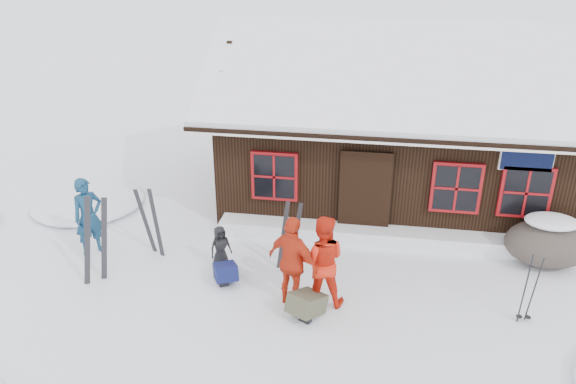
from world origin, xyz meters
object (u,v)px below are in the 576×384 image
(skier_orange_left, at_px, (322,261))
(boulder, at_px, (547,242))
(backpack_blue, at_px, (226,275))
(skier_teal, at_px, (88,217))
(skier_orange_right, at_px, (293,262))
(ski_pair_left, at_px, (96,241))
(ski_poles, at_px, (529,290))
(backpack_olive, at_px, (307,307))
(skier_crouched, at_px, (220,247))

(skier_orange_left, xyz_separation_m, boulder, (4.41, 2.08, -0.39))
(skier_orange_left, xyz_separation_m, backpack_blue, (-1.91, 0.36, -0.73))
(skier_orange_left, distance_m, backpack_blue, 2.08)
(skier_teal, relative_size, skier_orange_right, 0.96)
(ski_pair_left, relative_size, backpack_blue, 3.35)
(ski_poles, bearing_deg, backpack_blue, 176.46)
(ski_pair_left, bearing_deg, ski_poles, -21.09)
(skier_orange_left, bearing_deg, ski_poles, 176.94)
(boulder, bearing_deg, backpack_blue, -164.84)
(skier_teal, xyz_separation_m, backpack_blue, (3.09, -0.63, -0.71))
(backpack_blue, relative_size, backpack_olive, 0.87)
(skier_orange_left, bearing_deg, skier_orange_right, 11.31)
(skier_crouched, bearing_deg, ski_poles, -49.16)
(boulder, xyz_separation_m, ski_pair_left, (-8.75, -2.06, 0.39))
(skier_crouched, relative_size, ski_poles, 0.68)
(skier_orange_right, bearing_deg, backpack_olive, 161.09)
(ski_pair_left, height_order, ski_poles, ski_pair_left)
(backpack_blue, bearing_deg, skier_orange_left, -35.67)
(skier_teal, height_order, boulder, skier_teal)
(skier_crouched, xyz_separation_m, boulder, (6.55, 1.21, 0.03))
(skier_teal, distance_m, backpack_olive, 5.05)
(boulder, relative_size, backpack_blue, 3.00)
(ski_poles, distance_m, backpack_olive, 3.86)
(skier_orange_left, distance_m, boulder, 4.89)
(backpack_olive, bearing_deg, skier_orange_right, 161.34)
(skier_orange_right, xyz_separation_m, boulder, (4.92, 2.21, -0.39))
(skier_orange_left, relative_size, ski_pair_left, 0.95)
(backpack_blue, height_order, backpack_olive, backpack_olive)
(skier_teal, bearing_deg, ski_pair_left, -107.56)
(skier_orange_left, height_order, boulder, skier_orange_left)
(skier_crouched, height_order, backpack_blue, skier_crouched)
(skier_teal, height_order, backpack_olive, skier_teal)
(skier_orange_left, xyz_separation_m, ski_poles, (3.59, 0.02, -0.24))
(skier_teal, bearing_deg, skier_crouched, -53.92)
(skier_crouched, distance_m, backpack_olive, 2.35)
(boulder, height_order, ski_pair_left, ski_pair_left)
(skier_orange_right, xyz_separation_m, skier_crouched, (-1.64, 1.00, -0.42))
(boulder, relative_size, backpack_olive, 2.61)
(backpack_olive, bearing_deg, ski_pair_left, -158.35)
(boulder, relative_size, ski_poles, 1.23)
(skier_orange_right, bearing_deg, skier_orange_left, -137.52)
(skier_crouched, height_order, backpack_olive, skier_crouched)
(skier_orange_left, relative_size, skier_crouched, 1.91)
(skier_orange_right, relative_size, ski_pair_left, 0.95)
(ski_pair_left, xyz_separation_m, backpack_blue, (2.43, 0.35, -0.74))
(ski_pair_left, bearing_deg, skier_teal, 102.65)
(skier_orange_left, height_order, backpack_olive, skier_orange_left)
(backpack_blue, bearing_deg, skier_crouched, 89.53)
(skier_teal, distance_m, backpack_blue, 3.23)
(skier_orange_right, bearing_deg, skier_teal, 13.70)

